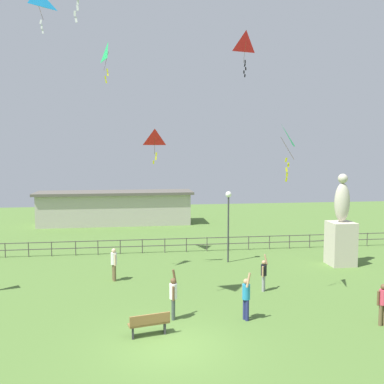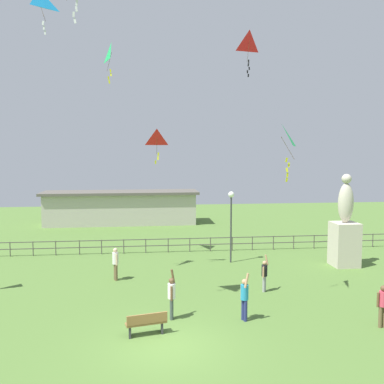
{
  "view_description": "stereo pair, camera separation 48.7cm",
  "coord_description": "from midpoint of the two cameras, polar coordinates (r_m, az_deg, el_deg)",
  "views": [
    {
      "loc": [
        -1.25,
        -14.17,
        6.67
      ],
      "look_at": [
        1.44,
        5.04,
        4.87
      ],
      "focal_mm": 40.27,
      "sensor_mm": 36.0,
      "label": 1
    },
    {
      "loc": [
        -0.77,
        -14.24,
        6.67
      ],
      "look_at": [
        1.44,
        5.04,
        4.87
      ],
      "focal_mm": 40.27,
      "sensor_mm": 36.0,
      "label": 2
    }
  ],
  "objects": [
    {
      "name": "ground_plane",
      "position": [
        15.73,
        -2.38,
        -19.81
      ],
      "size": [
        80.0,
        80.0,
        0.0
      ],
      "primitive_type": "plane",
      "color": "#517533"
    },
    {
      "name": "statue_monument",
      "position": [
        26.92,
        20.07,
        -5.18
      ],
      "size": [
        1.44,
        1.44,
        5.42
      ],
      "color": "beige",
      "rests_on": "ground_plane"
    },
    {
      "name": "lamppost",
      "position": [
        26.0,
        5.73,
        -2.5
      ],
      "size": [
        0.36,
        0.36,
        4.33
      ],
      "color": "#38383D",
      "rests_on": "ground_plane"
    },
    {
      "name": "park_bench",
      "position": [
        16.45,
        -5.16,
        -16.9
      ],
      "size": [
        1.55,
        0.73,
        0.85
      ],
      "color": "olive",
      "rests_on": "ground_plane"
    },
    {
      "name": "person_0",
      "position": [
        21.27,
        10.23,
        -10.57
      ],
      "size": [
        0.39,
        0.42,
        1.77
      ],
      "color": "#99999E",
      "rests_on": "ground_plane"
    },
    {
      "name": "person_1",
      "position": [
        17.66,
        7.77,
        -13.51
      ],
      "size": [
        0.31,
        0.54,
        1.98
      ],
      "color": "navy",
      "rests_on": "ground_plane"
    },
    {
      "name": "person_2",
      "position": [
        18.47,
        24.68,
        -13.19
      ],
      "size": [
        0.5,
        0.3,
        1.93
      ],
      "color": "brown",
      "rests_on": "ground_plane"
    },
    {
      "name": "person_3",
      "position": [
        23.01,
        -9.49,
        -9.09
      ],
      "size": [
        0.32,
        0.49,
        1.71
      ],
      "color": "brown",
      "rests_on": "ground_plane"
    },
    {
      "name": "person_4",
      "position": [
        17.66,
        -1.9,
        -13.47
      ],
      "size": [
        0.32,
        0.51,
        1.98
      ],
      "color": "#3F4C47",
      "rests_on": "ground_plane"
    },
    {
      "name": "kite_0",
      "position": [
        28.54,
        8.14,
        19.11
      ],
      "size": [
        1.18,
        0.64,
        2.85
      ],
      "color": "red"
    },
    {
      "name": "kite_1",
      "position": [
        23.78,
        -18.98,
        22.65
      ],
      "size": [
        1.22,
        1.15,
        2.11
      ],
      "color": "#198CD1"
    },
    {
      "name": "kite_3",
      "position": [
        27.1,
        -10.08,
        17.66
      ],
      "size": [
        0.65,
        1.23,
        2.41
      ],
      "color": "#1EB759"
    },
    {
      "name": "kite_5",
      "position": [
        23.7,
        -4.08,
        7.05
      ],
      "size": [
        0.93,
        0.71,
        1.88
      ],
      "color": "red"
    },
    {
      "name": "kite_6",
      "position": [
        19.74,
        12.46,
        6.94
      ],
      "size": [
        1.05,
        1.2,
        2.52
      ],
      "color": "#1EB759"
    },
    {
      "name": "waterfront_railing",
      "position": [
        28.85,
        -5.25,
        -6.83
      ],
      "size": [
        36.03,
        0.06,
        0.95
      ],
      "color": "#4C4742",
      "rests_on": "ground_plane"
    },
    {
      "name": "pavilion_building",
      "position": [
        40.57,
        -9.05,
        -2.02
      ],
      "size": [
        14.29,
        3.76,
        3.06
      ],
      "color": "#B7B2A3",
      "rests_on": "ground_plane"
    }
  ]
}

